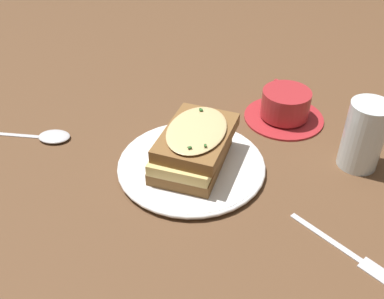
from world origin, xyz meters
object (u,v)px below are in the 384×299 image
(sandwich, at_px, (194,146))
(water_glass, at_px, (364,135))
(dinner_plate, at_px, (192,165))
(fork, at_px, (362,261))
(teacup_with_saucer, at_px, (285,107))
(spoon, at_px, (49,136))

(sandwich, distance_m, water_glass, 0.27)
(dinner_plate, distance_m, sandwich, 0.04)
(sandwich, height_order, fork, sandwich)
(dinner_plate, distance_m, water_glass, 0.28)
(water_glass, relative_size, fork, 0.83)
(dinner_plate, height_order, fork, dinner_plate)
(dinner_plate, relative_size, teacup_with_saucer, 1.61)
(sandwich, distance_m, spoon, 0.28)
(dinner_plate, relative_size, fork, 1.72)
(sandwich, distance_m, fork, 0.30)
(water_glass, relative_size, spoon, 0.70)
(sandwich, xyz_separation_m, fork, (-0.23, 0.18, -0.04))
(teacup_with_saucer, height_order, spoon, teacup_with_saucer)
(water_glass, height_order, spoon, water_glass)
(fork, relative_size, spoon, 0.84)
(spoon, bearing_deg, water_glass, 89.94)
(teacup_with_saucer, distance_m, fork, 0.35)
(teacup_with_saucer, relative_size, fork, 1.07)
(dinner_plate, distance_m, spoon, 0.27)
(fork, bearing_deg, dinner_plate, -82.63)
(fork, bearing_deg, teacup_with_saucer, -124.09)
(fork, bearing_deg, sandwich, -83.25)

